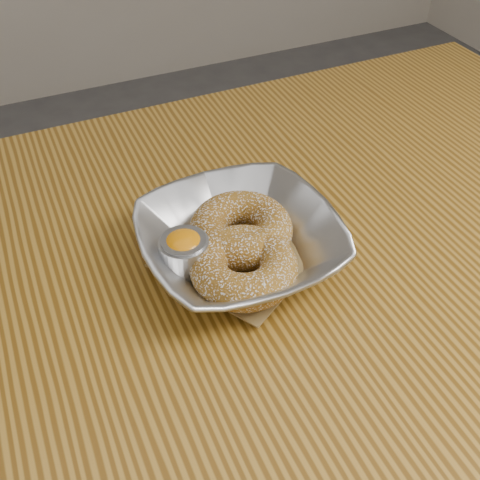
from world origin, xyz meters
name	(u,v)px	position (x,y,z in m)	size (l,w,h in m)	color
table	(254,339)	(0.00, 0.00, 0.65)	(1.20, 0.80, 0.75)	#8D601E
serving_bowl	(240,243)	(0.00, 0.04, 0.78)	(0.21, 0.21, 0.05)	#B8BBC0
parchment	(240,254)	(0.00, 0.04, 0.76)	(0.14, 0.14, 0.00)	olive
donut_back	(241,229)	(0.01, 0.05, 0.78)	(0.11, 0.11, 0.04)	#915E1B
donut_front	(244,267)	(-0.01, 0.00, 0.78)	(0.11, 0.11, 0.04)	#915E1B
ramekin	(185,254)	(-0.06, 0.04, 0.78)	(0.05, 0.05, 0.05)	#B8BBC0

